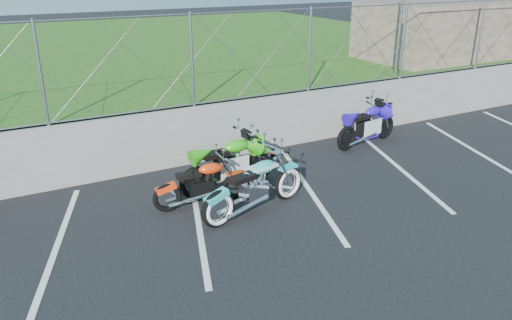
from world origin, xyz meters
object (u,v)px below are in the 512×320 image
cruiser_turquoise (256,188)px  sportbike_green (230,165)px  naked_orange (204,185)px  sportbike_blue (368,126)px

cruiser_turquoise → sportbike_green: cruiser_turquoise is taller
naked_orange → sportbike_green: bearing=35.5°
cruiser_turquoise → naked_orange: bearing=122.6°
cruiser_turquoise → sportbike_green: bearing=75.0°
cruiser_turquoise → sportbike_blue: size_ratio=1.11×
sportbike_blue → naked_orange: bearing=-176.0°
sportbike_blue → sportbike_green: bearing=-179.5°
cruiser_turquoise → naked_orange: 1.01m
cruiser_turquoise → sportbike_green: (0.04, 1.16, 0.02)m
sportbike_blue → cruiser_turquoise: bearing=-165.3°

